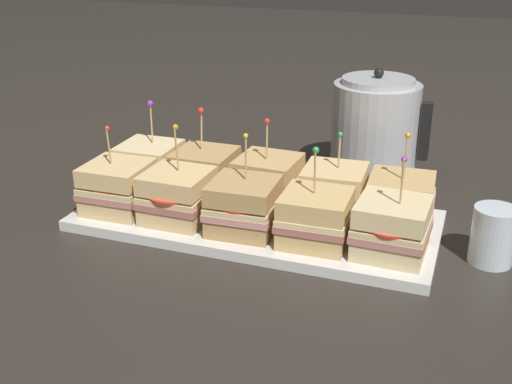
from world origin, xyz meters
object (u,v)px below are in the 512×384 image
sandwich_front_right (316,218)px  sandwich_front_far_right (392,228)px  sandwich_back_far_left (150,166)px  sandwich_back_center (267,180)px  sandwich_back_left (205,173)px  sandwich_front_far_left (118,187)px  sandwich_front_center (242,206)px  drinking_glass (493,234)px  sandwich_front_left (177,196)px  sandwich_back_right (334,190)px  kettle_steel (375,129)px  serving_platter (256,220)px  sandwich_back_far_right (400,201)px

sandwich_front_right → sandwich_front_far_right: sandwich_front_far_right is taller
sandwich_back_far_left → sandwich_back_center: (0.24, 0.01, -0.00)m
sandwich_back_left → sandwich_front_far_left: bearing=-134.9°
sandwich_front_right → sandwich_back_far_left: sandwich_back_far_left is taller
sandwich_front_center → drinking_glass: (0.39, 0.06, -0.02)m
sandwich_front_far_right → sandwich_back_center: same height
sandwich_front_left → sandwich_back_far_left: 0.16m
sandwich_back_center → sandwich_back_far_left: bearing=-178.7°
sandwich_back_right → kettle_steel: (0.02, 0.25, 0.04)m
sandwich_front_right → kettle_steel: kettle_steel is taller
serving_platter → sandwich_front_center: 0.08m
sandwich_front_far_left → sandwich_front_center: (0.24, -0.00, 0.00)m
serving_platter → drinking_glass: bearing=0.6°
sandwich_back_left → serving_platter: bearing=-25.3°
sandwich_front_far_right → sandwich_back_far_right: (-0.00, 0.12, -0.00)m
sandwich_front_far_left → sandwich_back_center: sandwich_back_center is taller
sandwich_back_far_right → sandwich_back_far_left: bearing=179.9°
sandwich_front_left → sandwich_front_center: size_ratio=1.02×
sandwich_front_far_left → drinking_glass: sandwich_front_far_left is taller
serving_platter → sandwich_back_left: sandwich_back_left is taller
sandwich_front_right → sandwich_back_far_left: 0.38m
sandwich_back_left → sandwich_front_left: bearing=-89.7°
serving_platter → sandwich_front_far_left: sandwich_front_far_left is taller
sandwich_back_center → drinking_glass: (0.39, -0.06, -0.02)m
sandwich_front_right → drinking_glass: (0.27, 0.06, -0.01)m
sandwich_front_right → sandwich_front_left: bearing=179.7°
sandwich_front_far_left → kettle_steel: size_ratio=0.69×
sandwich_front_center → sandwich_back_right: sandwich_front_center is taller
sandwich_front_far_right → drinking_glass: bearing=22.9°
serving_platter → sandwich_back_far_right: 0.25m
sandwich_front_far_left → sandwich_front_center: sandwich_front_center is taller
serving_platter → sandwich_front_right: bearing=-25.8°
sandwich_front_far_left → sandwich_front_far_right: sandwich_front_far_right is taller
sandwich_back_right → kettle_steel: 0.26m
serving_platter → sandwich_front_far_left: size_ratio=3.98×
sandwich_front_center → sandwich_back_left: bearing=135.8°
sandwich_front_center → sandwich_front_far_left: bearing=179.8°
serving_platter → sandwich_front_right: 0.14m
sandwich_front_far_right → sandwich_back_left: bearing=162.3°
sandwich_back_far_left → kettle_steel: kettle_steel is taller
sandwich_front_center → sandwich_back_center: bearing=89.7°
sandwich_front_far_left → sandwich_front_right: bearing=-0.2°
sandwich_front_center → sandwich_back_far_right: (0.24, 0.12, -0.00)m
sandwich_front_left → sandwich_back_right: 0.27m
sandwich_front_center → sandwich_back_left: (-0.12, 0.12, 0.00)m
sandwich_front_left → sandwich_front_center: bearing=-0.4°
sandwich_front_left → sandwich_back_far_left: same height
sandwich_back_left → sandwich_back_center: bearing=2.3°
serving_platter → sandwich_back_center: (-0.00, 0.06, 0.05)m
kettle_steel → sandwich_front_center: bearing=-112.0°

